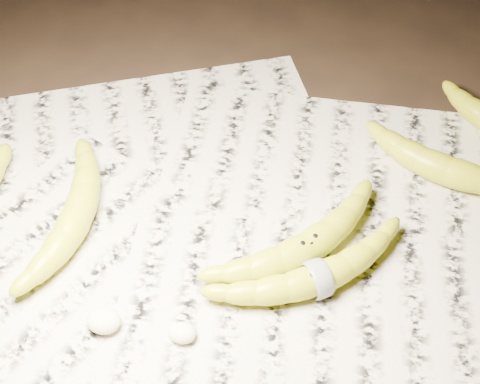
% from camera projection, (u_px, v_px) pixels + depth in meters
% --- Properties ---
extents(ground, '(3.00, 3.00, 0.00)m').
position_uv_depth(ground, '(229.00, 243.00, 0.79)').
color(ground, black).
rests_on(ground, ground).
extents(newspaper_patch, '(0.90, 0.70, 0.01)m').
position_uv_depth(newspaper_patch, '(227.00, 264.00, 0.77)').
color(newspaper_patch, beige).
rests_on(newspaper_patch, ground).
extents(banana_left_b, '(0.06, 0.20, 0.04)m').
position_uv_depth(banana_left_b, '(77.00, 213.00, 0.79)').
color(banana_left_b, gold).
rests_on(banana_left_b, newspaper_patch).
extents(banana_center, '(0.19, 0.19, 0.04)m').
position_uv_depth(banana_center, '(307.00, 246.00, 0.76)').
color(banana_center, gold).
rests_on(banana_center, newspaper_patch).
extents(banana_taped, '(0.21, 0.16, 0.04)m').
position_uv_depth(banana_taped, '(318.00, 277.00, 0.73)').
color(banana_taped, gold).
rests_on(banana_taped, newspaper_patch).
extents(banana_upper_a, '(0.21, 0.12, 0.04)m').
position_uv_depth(banana_upper_a, '(449.00, 169.00, 0.83)').
color(banana_upper_a, gold).
rests_on(banana_upper_a, newspaper_patch).
extents(measuring_tape, '(0.03, 0.04, 0.05)m').
position_uv_depth(measuring_tape, '(318.00, 277.00, 0.73)').
color(measuring_tape, white).
rests_on(measuring_tape, newspaper_patch).
extents(flesh_chunk_a, '(0.04, 0.03, 0.02)m').
position_uv_depth(flesh_chunk_a, '(103.00, 319.00, 0.70)').
color(flesh_chunk_a, '#FFF8C5').
rests_on(flesh_chunk_a, newspaper_patch).
extents(flesh_chunk_c, '(0.03, 0.02, 0.02)m').
position_uv_depth(flesh_chunk_c, '(182.00, 331.00, 0.70)').
color(flesh_chunk_c, '#FFF8C5').
rests_on(flesh_chunk_c, newspaper_patch).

